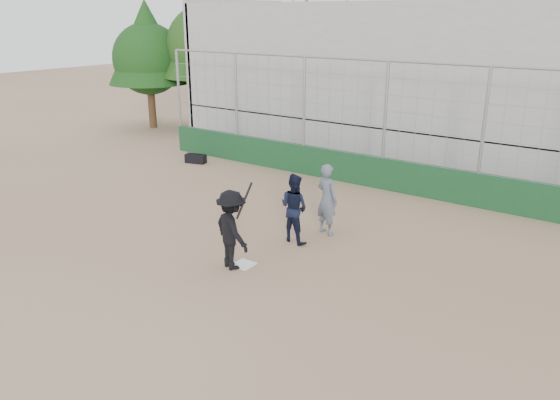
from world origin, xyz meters
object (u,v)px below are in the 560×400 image
Objects in this scene: batter_at_plate at (232,230)px; catcher_crouched at (294,219)px; equipment_bag at (196,159)px; umpire at (327,203)px.

catcher_crouched is (0.28, 1.99, -0.31)m from batter_at_plate.
equipment_bag is (-7.22, 4.05, -0.42)m from catcher_crouched.
umpire reaches higher than catcher_crouched.
umpire is at bearing -22.40° from equipment_bag.
catcher_crouched is 8.29m from equipment_bag.
catcher_crouched is at bearing 83.80° from umpire.
batter_at_plate reaches higher than equipment_bag.
catcher_crouched is 0.71× the size of umpire.
batter_at_plate is at bearing -41.01° from equipment_bag.
equipment_bag is (-6.94, 6.04, -0.73)m from batter_at_plate.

